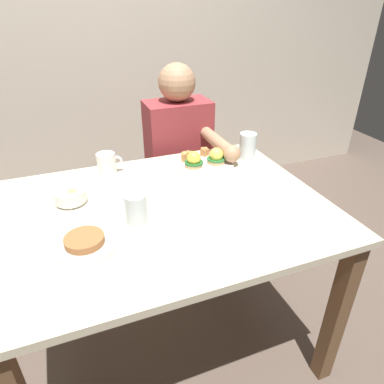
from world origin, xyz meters
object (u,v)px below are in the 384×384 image
at_px(coffee_mug, 107,163).
at_px(water_glass_far, 248,147).
at_px(fruit_bowl, 70,196).
at_px(dining_table, 166,230).
at_px(side_plate, 85,243).
at_px(water_glass_near, 136,211).
at_px(diner_person, 181,157).
at_px(eggs_benedict_plate, 204,161).
at_px(fork, 259,193).

xyz_separation_m(coffee_mug, water_glass_far, (0.65, -0.07, 0.00)).
distance_m(coffee_mug, water_glass_far, 0.66).
bearing_deg(fruit_bowl, dining_table, -25.63).
bearing_deg(side_plate, coffee_mug, 72.71).
distance_m(dining_table, water_glass_near, 0.21).
xyz_separation_m(fruit_bowl, coffee_mug, (0.17, 0.20, 0.02)).
bearing_deg(coffee_mug, water_glass_near, -85.71).
bearing_deg(dining_table, diner_person, 65.36).
height_order(fruit_bowl, water_glass_near, water_glass_near).
bearing_deg(eggs_benedict_plate, fork, -71.44).
bearing_deg(water_glass_far, eggs_benedict_plate, -176.25).
bearing_deg(diner_person, fruit_bowl, -143.21).
height_order(fork, water_glass_far, water_glass_far).
height_order(dining_table, diner_person, diner_person).
bearing_deg(dining_table, water_glass_near, -151.55).
xyz_separation_m(dining_table, water_glass_near, (-0.12, -0.06, 0.15)).
height_order(eggs_benedict_plate, fruit_bowl, eggs_benedict_plate).
relative_size(eggs_benedict_plate, side_plate, 1.35).
distance_m(eggs_benedict_plate, water_glass_near, 0.52).
bearing_deg(dining_table, eggs_benedict_plate, 44.61).
distance_m(dining_table, diner_person, 0.66).
bearing_deg(coffee_mug, water_glass_far, -6.10).
bearing_deg(diner_person, dining_table, -114.64).
xyz_separation_m(eggs_benedict_plate, side_plate, (-0.57, -0.40, -0.01)).
relative_size(dining_table, fruit_bowl, 10.00).
bearing_deg(eggs_benedict_plate, water_glass_near, -139.61).
bearing_deg(water_glass_far, coffee_mug, 173.90).
relative_size(fruit_bowl, diner_person, 0.11).
relative_size(dining_table, side_plate, 6.00).
height_order(fruit_bowl, water_glass_far, water_glass_far).
height_order(eggs_benedict_plate, diner_person, diner_person).
relative_size(water_glass_near, diner_person, 0.10).
xyz_separation_m(water_glass_near, water_glass_far, (0.62, 0.35, 0.01)).
relative_size(dining_table, eggs_benedict_plate, 4.44).
xyz_separation_m(dining_table, diner_person, (0.28, 0.60, 0.02)).
bearing_deg(diner_person, coffee_mug, -149.94).
relative_size(fruit_bowl, water_glass_near, 1.08).
height_order(coffee_mug, side_plate, coffee_mug).
height_order(dining_table, eggs_benedict_plate, eggs_benedict_plate).
distance_m(fork, diner_person, 0.66).
bearing_deg(water_glass_far, water_glass_near, -150.77).
bearing_deg(coffee_mug, dining_table, -66.91).
distance_m(eggs_benedict_plate, side_plate, 0.70).
height_order(dining_table, fruit_bowl, fruit_bowl).
distance_m(water_glass_near, water_glass_far, 0.71).
bearing_deg(fork, water_glass_far, 69.02).
bearing_deg(fork, side_plate, -172.60).
xyz_separation_m(fork, side_plate, (-0.68, -0.09, 0.01)).
height_order(fruit_bowl, coffee_mug, coffee_mug).
distance_m(eggs_benedict_plate, fork, 0.33).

